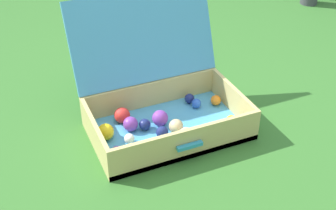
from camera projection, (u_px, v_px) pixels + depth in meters
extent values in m
plane|color=#336B28|center=(178.00, 122.00, 2.03)|extent=(16.00, 16.00, 0.00)
cube|color=#4799C6|center=(168.00, 129.00, 1.97)|extent=(0.67, 0.41, 0.03)
cube|color=tan|center=(95.00, 137.00, 1.83)|extent=(0.02, 0.41, 0.15)
cube|color=tan|center=(233.00, 102.00, 2.04)|extent=(0.02, 0.41, 0.15)
cube|color=tan|center=(187.00, 144.00, 1.78)|extent=(0.63, 0.02, 0.15)
cube|color=tan|center=(151.00, 96.00, 2.08)|extent=(0.63, 0.02, 0.15)
cube|color=#4799C6|center=(143.00, 37.00, 2.00)|extent=(0.67, 0.17, 0.39)
cube|color=teal|center=(190.00, 146.00, 1.76)|extent=(0.11, 0.02, 0.02)
sphere|color=blue|center=(196.00, 103.00, 2.07)|extent=(0.05, 0.05, 0.05)
sphere|color=#D1B784|center=(186.00, 135.00, 1.86)|extent=(0.07, 0.07, 0.07)
sphere|color=navy|center=(162.00, 132.00, 1.89)|extent=(0.05, 0.05, 0.05)
sphere|color=#CCDB38|center=(150.00, 147.00, 1.79)|extent=(0.06, 0.06, 0.06)
sphere|color=purple|center=(117.00, 152.00, 1.78)|extent=(0.05, 0.05, 0.05)
sphere|color=navy|center=(145.00, 125.00, 1.93)|extent=(0.05, 0.05, 0.05)
sphere|color=#D1B784|center=(176.00, 126.00, 1.91)|extent=(0.06, 0.06, 0.06)
sphere|color=purple|center=(160.00, 118.00, 1.96)|extent=(0.07, 0.07, 0.07)
sphere|color=red|center=(122.00, 115.00, 1.97)|extent=(0.07, 0.07, 0.07)
sphere|color=yellow|center=(106.00, 132.00, 1.87)|extent=(0.07, 0.07, 0.07)
sphere|color=white|center=(129.00, 139.00, 1.86)|extent=(0.04, 0.04, 0.04)
sphere|color=yellow|center=(231.00, 120.00, 1.96)|extent=(0.05, 0.05, 0.05)
sphere|color=navy|center=(189.00, 99.00, 2.11)|extent=(0.05, 0.05, 0.05)
sphere|color=orange|center=(216.00, 100.00, 2.09)|extent=(0.05, 0.05, 0.05)
sphere|color=purple|center=(130.00, 123.00, 1.93)|extent=(0.07, 0.07, 0.07)
sphere|color=#D1B784|center=(236.00, 127.00, 1.92)|extent=(0.05, 0.05, 0.05)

